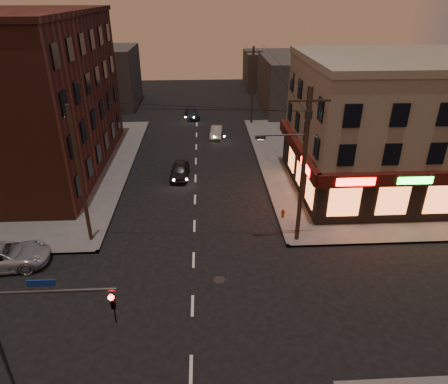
{
  "coord_description": "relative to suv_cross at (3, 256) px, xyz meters",
  "views": [
    {
      "loc": [
        0.79,
        -16.13,
        14.83
      ],
      "look_at": [
        2.04,
        6.87,
        3.2
      ],
      "focal_mm": 32.0,
      "sensor_mm": 36.0,
      "label": 1
    }
  ],
  "objects": [
    {
      "name": "sedan_mid",
      "position": [
        13.61,
        23.17,
        -0.15
      ],
      "size": [
        1.7,
        3.72,
        1.18
      ],
      "primitive_type": "imported",
      "rotation": [
        0.0,
        0.0,
        -0.13
      ],
      "color": "gray",
      "rests_on": "ground"
    },
    {
      "name": "ground",
      "position": [
        11.32,
        -4.0,
        -0.74
      ],
      "size": [
        120.0,
        120.0,
        0.0
      ],
      "primitive_type": "plane",
      "color": "black",
      "rests_on": "ground"
    },
    {
      "name": "utility_pole_main",
      "position": [
        18.0,
        1.8,
        5.02
      ],
      "size": [
        4.2,
        0.44,
        10.0
      ],
      "color": "#382619",
      "rests_on": "sidewalk_ne"
    },
    {
      "name": "sedan_far",
      "position": [
        10.71,
        31.01,
        -0.15
      ],
      "size": [
        2.19,
        4.24,
        1.18
      ],
      "primitive_type": "imported",
      "rotation": [
        0.0,
        0.0,
        0.14
      ],
      "color": "#182231",
      "rests_on": "ground"
    },
    {
      "name": "suv_cross",
      "position": [
        0.0,
        0.0,
        0.0
      ],
      "size": [
        5.58,
        3.13,
        1.47
      ],
      "primitive_type": "imported",
      "rotation": [
        0.0,
        0.0,
        1.7
      ],
      "color": "#9EA2A6",
      "rests_on": "ground"
    },
    {
      "name": "sidewalk_ne",
      "position": [
        29.32,
        15.0,
        -0.66
      ],
      "size": [
        24.0,
        28.0,
        0.15
      ],
      "primitive_type": "cube",
      "color": "#514F4C",
      "rests_on": "ground"
    },
    {
      "name": "sedan_near",
      "position": [
        9.95,
        12.31,
        -0.08
      ],
      "size": [
        1.78,
        3.93,
        1.31
      ],
      "primitive_type": "imported",
      "rotation": [
        0.0,
        0.0,
        -0.06
      ],
      "color": "black",
      "rests_on": "ground"
    },
    {
      "name": "utility_pole_far",
      "position": [
        18.12,
        28.0,
        3.91
      ],
      "size": [
        0.26,
        0.26,
        9.0
      ],
      "primitive_type": "cylinder",
      "color": "#382619",
      "rests_on": "sidewalk_ne"
    },
    {
      "name": "sidewalk_nw",
      "position": [
        -6.68,
        15.0,
        -0.66
      ],
      "size": [
        24.0,
        28.0,
        0.15
      ],
      "primitive_type": "cube",
      "color": "#514F4C",
      "rests_on": "ground"
    },
    {
      "name": "utility_pole_west",
      "position": [
        4.52,
        2.5,
        3.91
      ],
      "size": [
        0.24,
        0.24,
        9.0
      ],
      "primitive_type": "cylinder",
      "color": "#382619",
      "rests_on": "sidewalk_nw"
    },
    {
      "name": "bg_building_nw",
      "position": [
        -1.68,
        38.0,
        3.26
      ],
      "size": [
        9.0,
        10.0,
        8.0
      ],
      "primitive_type": "cube",
      "color": "#3F3D3A",
      "rests_on": "ground"
    },
    {
      "name": "traffic_signal",
      "position": [
        5.75,
        -9.6,
        3.42
      ],
      "size": [
        4.49,
        0.32,
        6.47
      ],
      "color": "#333538",
      "rests_on": "ground"
    },
    {
      "name": "brick_apartment",
      "position": [
        -3.18,
        15.0,
        5.91
      ],
      "size": [
        12.0,
        20.0,
        13.0
      ],
      "primitive_type": "cube",
      "color": "#4D2418",
      "rests_on": "sidewalk_nw"
    },
    {
      "name": "bg_building_ne_a",
      "position": [
        25.32,
        34.0,
        2.76
      ],
      "size": [
        10.0,
        12.0,
        7.0
      ],
      "primitive_type": "cube",
      "color": "#3F3D3A",
      "rests_on": "ground"
    },
    {
      "name": "fire_hydrant",
      "position": [
        17.72,
        4.62,
        -0.22
      ],
      "size": [
        0.3,
        0.3,
        0.67
      ],
      "rotation": [
        0.0,
        0.0,
        0.38
      ],
      "color": "#922F0D",
      "rests_on": "sidewalk_ne"
    },
    {
      "name": "bg_building_ne_b",
      "position": [
        23.32,
        48.0,
        2.26
      ],
      "size": [
        8.0,
        8.0,
        6.0
      ],
      "primitive_type": "cube",
      "color": "#3F3D3A",
      "rests_on": "ground"
    },
    {
      "name": "pizza_building",
      "position": [
        27.25,
        9.43,
        4.61
      ],
      "size": [
        15.85,
        12.85,
        10.5
      ],
      "color": "gray",
      "rests_on": "sidewalk_ne"
    }
  ]
}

